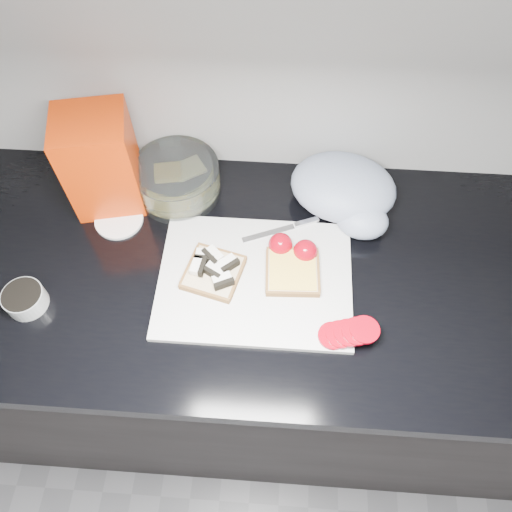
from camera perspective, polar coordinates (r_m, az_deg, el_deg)
The scene contains 14 objects.
base_cabinet at distance 1.49m, azimuth -3.73°, elevation -10.30°, with size 3.50×0.60×0.86m, color black.
countertop at distance 1.09m, azimuth -5.04°, elevation -1.50°, with size 3.50×0.64×0.04m, color black.
cutting_board at distance 1.04m, azimuth -0.11°, elevation -2.68°, with size 0.40×0.30×0.01m, color silver.
bread_left at distance 1.03m, azimuth -4.89°, elevation -1.69°, with size 0.14×0.14×0.04m.
bread_right at distance 1.04m, azimuth 4.19°, elevation -1.80°, with size 0.12×0.12×0.02m.
tomato_slices at distance 0.98m, azimuth 10.53°, elevation -8.62°, with size 0.13×0.08×0.02m.
knife at distance 1.10m, azimuth 3.96°, elevation 3.35°, with size 0.17×0.08×0.01m.
seed_tub at distance 1.10m, azimuth -24.94°, elevation -4.43°, with size 0.08×0.08×0.04m.
tub_lid at distance 1.17m, azimuth -15.38°, elevation 4.03°, with size 0.11×0.11×0.01m, color white.
glass_bowl at distance 1.17m, azimuth -9.03°, elevation 8.66°, with size 0.20×0.20×0.08m.
bread_bag at distance 1.13m, azimuth -17.29°, elevation 10.24°, with size 0.15×0.14×0.23m, color #CA3503.
steel_canister at distance 1.15m, azimuth -17.57°, elevation 10.68°, with size 0.10×0.10×0.23m, color #A9A8AD.
grocery_bag at distance 1.13m, azimuth 10.22°, elevation 7.27°, with size 0.27×0.25×0.10m.
whole_tomatoes at distance 1.06m, azimuth 4.24°, elevation 0.91°, with size 0.11×0.07×0.05m.
Camera 1 is at (0.13, 0.66, 1.81)m, focal length 35.00 mm.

